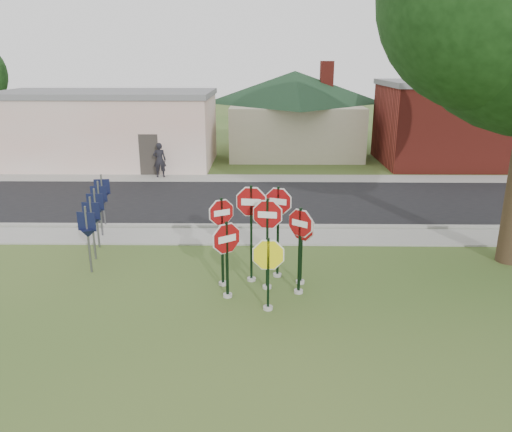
{
  "coord_description": "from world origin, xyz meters",
  "views": [
    {
      "loc": [
        -0.03,
        -10.79,
        5.94
      ],
      "look_at": [
        -0.2,
        2.0,
        1.89
      ],
      "focal_mm": 35.0,
      "sensor_mm": 36.0,
      "label": 1
    }
  ],
  "objects_px": {
    "stop_sign_center": "(267,231)",
    "stop_sign_yellow": "(268,266)",
    "stop_sign_left": "(227,250)",
    "pedestrian": "(160,160)"
  },
  "relations": [
    {
      "from": "stop_sign_yellow",
      "to": "stop_sign_center",
      "type": "bearing_deg",
      "value": 90.68
    },
    {
      "from": "stop_sign_center",
      "to": "stop_sign_yellow",
      "type": "distance_m",
      "value": 1.29
    },
    {
      "from": "stop_sign_center",
      "to": "stop_sign_yellow",
      "type": "height_order",
      "value": "stop_sign_center"
    },
    {
      "from": "pedestrian",
      "to": "stop_sign_center",
      "type": "bearing_deg",
      "value": 107.42
    },
    {
      "from": "stop_sign_center",
      "to": "stop_sign_yellow",
      "type": "xyz_separation_m",
      "value": [
        0.01,
        -1.19,
        -0.48
      ]
    },
    {
      "from": "stop_sign_center",
      "to": "stop_sign_yellow",
      "type": "relative_size",
      "value": 1.32
    },
    {
      "from": "stop_sign_yellow",
      "to": "stop_sign_left",
      "type": "height_order",
      "value": "stop_sign_left"
    },
    {
      "from": "stop_sign_yellow",
      "to": "pedestrian",
      "type": "relative_size",
      "value": 1.11
    },
    {
      "from": "stop_sign_yellow",
      "to": "stop_sign_left",
      "type": "distance_m",
      "value": 1.25
    },
    {
      "from": "stop_sign_yellow",
      "to": "stop_sign_left",
      "type": "xyz_separation_m",
      "value": [
        -1.05,
        0.67,
        0.15
      ]
    }
  ]
}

